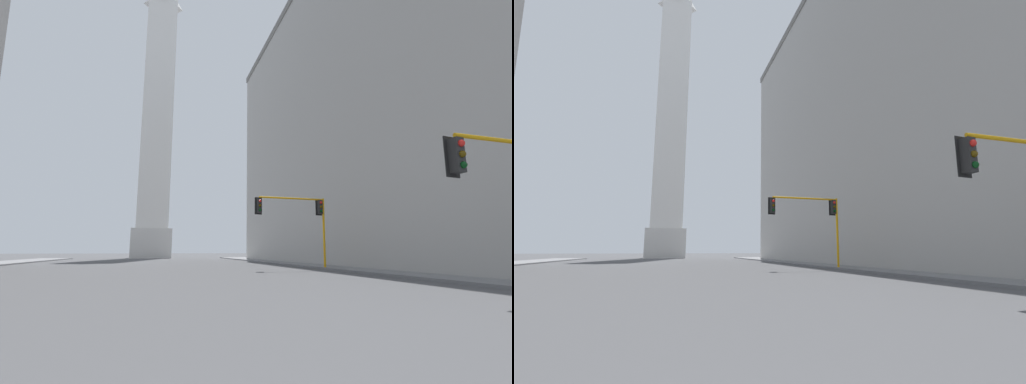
# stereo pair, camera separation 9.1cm
# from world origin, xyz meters

# --- Properties ---
(sidewalk_right) EXTENTS (5.00, 85.29, 0.15)m
(sidewalk_right) POSITION_xyz_m (15.73, 25.59, 0.07)
(sidewalk_right) COLOR slate
(sidewalk_right) RESTS_ON ground_plane
(building_right) EXTENTS (26.25, 53.41, 33.43)m
(building_right) POSITION_xyz_m (28.84, 30.96, 16.73)
(building_right) COLOR #B2AFAA
(building_right) RESTS_ON ground_plane
(obelisk) EXTENTS (7.52, 7.52, 61.76)m
(obelisk) POSITION_xyz_m (0.00, 71.08, 29.50)
(obelisk) COLOR silver
(obelisk) RESTS_ON ground_plane
(traffic_light_mid_right) EXTENTS (5.89, 0.52, 5.58)m
(traffic_light_mid_right) POSITION_xyz_m (11.52, 24.41, 4.28)
(traffic_light_mid_right) COLOR orange
(traffic_light_mid_right) RESTS_ON ground_plane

